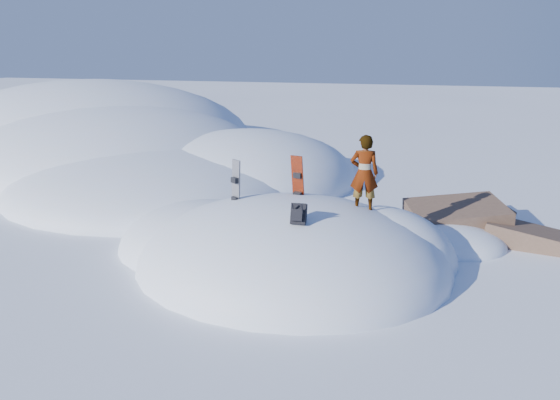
% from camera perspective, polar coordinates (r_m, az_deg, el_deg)
% --- Properties ---
extents(ground, '(120.00, 120.00, 0.00)m').
position_cam_1_polar(ground, '(12.24, 1.15, -6.93)').
color(ground, white).
rests_on(ground, ground).
extents(snow_mound, '(8.00, 6.00, 3.00)m').
position_cam_1_polar(snow_mound, '(12.50, 0.65, -6.44)').
color(snow_mound, silver).
rests_on(snow_mound, ground).
extents(snow_ridge, '(21.50, 18.50, 6.40)m').
position_cam_1_polar(snow_ridge, '(25.08, -16.75, 4.28)').
color(snow_ridge, silver).
rests_on(snow_ridge, ground).
extents(rock_outcrop, '(4.68, 4.41, 1.68)m').
position_cam_1_polar(rock_outcrop, '(14.77, 18.29, -3.65)').
color(rock_outcrop, brown).
rests_on(rock_outcrop, ground).
extents(snowboard_red, '(0.33, 0.29, 1.53)m').
position_cam_1_polar(snowboard_red, '(12.53, 1.89, 1.37)').
color(snowboard_red, '#B42909').
rests_on(snowboard_red, snow_mound).
extents(snowboard_dark, '(0.28, 0.27, 1.51)m').
position_cam_1_polar(snowboard_dark, '(12.42, -4.65, 0.86)').
color(snowboard_dark, black).
rests_on(snowboard_dark, snow_mound).
extents(backpack, '(0.32, 0.40, 0.50)m').
position_cam_1_polar(backpack, '(10.65, 1.95, -1.49)').
color(backpack, black).
rests_on(backpack, snow_mound).
extents(gear_pile, '(0.99, 0.79, 0.26)m').
position_cam_1_polar(gear_pile, '(12.21, -9.85, -6.59)').
color(gear_pile, black).
rests_on(gear_pile, ground).
extents(person, '(0.66, 0.47, 1.68)m').
position_cam_1_polar(person, '(11.90, 8.80, 2.79)').
color(person, slate).
rests_on(person, snow_mound).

